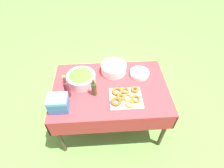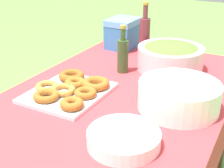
# 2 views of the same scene
# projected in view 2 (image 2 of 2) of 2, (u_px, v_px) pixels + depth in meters

# --- Properties ---
(picnic_table) EXTENTS (1.36, 0.90, 0.74)m
(picnic_table) POSITION_uv_depth(u_px,v_px,m) (123.00, 108.00, 1.44)
(picnic_table) COLOR #B73338
(picnic_table) RESTS_ON ground_plane
(salad_bowl) EXTENTS (0.34, 0.34, 0.14)m
(salad_bowl) POSITION_uv_depth(u_px,v_px,m) (170.00, 55.00, 1.59)
(salad_bowl) COLOR silver
(salad_bowl) RESTS_ON picnic_table
(pasta_bowl) EXTENTS (0.32, 0.32, 0.13)m
(pasta_bowl) POSITION_uv_depth(u_px,v_px,m) (179.00, 93.00, 1.21)
(pasta_bowl) COLOR white
(pasta_bowl) RESTS_ON picnic_table
(donut_platter) EXTENTS (0.37, 0.32, 0.05)m
(donut_platter) POSITION_uv_depth(u_px,v_px,m) (71.00, 89.00, 1.34)
(donut_platter) COLOR silver
(donut_platter) RESTS_ON picnic_table
(plate_stack) EXTENTS (0.24, 0.24, 0.05)m
(plate_stack) POSITION_uv_depth(u_px,v_px,m) (124.00, 138.00, 1.00)
(plate_stack) COLOR white
(plate_stack) RESTS_ON picnic_table
(olive_oil_bottle) EXTENTS (0.06, 0.06, 0.24)m
(olive_oil_bottle) POSITION_uv_depth(u_px,v_px,m) (123.00, 54.00, 1.55)
(olive_oil_bottle) COLOR #2D4723
(olive_oil_bottle) RESTS_ON picnic_table
(wine_bottle) EXTENTS (0.06, 0.06, 0.31)m
(wine_bottle) POSITION_uv_depth(u_px,v_px,m) (144.00, 35.00, 1.77)
(wine_bottle) COLOR maroon
(wine_bottle) RESTS_ON picnic_table
(cooler_box) EXTENTS (0.20, 0.16, 0.18)m
(cooler_box) POSITION_uv_depth(u_px,v_px,m) (123.00, 33.00, 1.92)
(cooler_box) COLOR #3372B7
(cooler_box) RESTS_ON picnic_table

